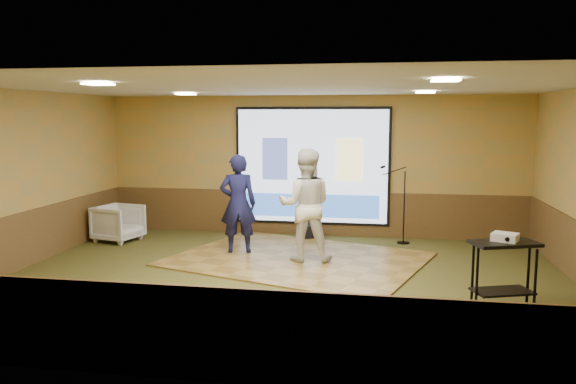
% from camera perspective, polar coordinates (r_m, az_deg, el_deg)
% --- Properties ---
extents(ground, '(9.00, 9.00, 0.00)m').
position_cam_1_polar(ground, '(8.93, -0.40, -8.92)').
color(ground, '#2E3C1B').
rests_on(ground, ground).
extents(room_shell, '(9.04, 7.04, 3.02)m').
position_cam_1_polar(room_shell, '(8.57, -0.42, 4.63)').
color(room_shell, '#A48944').
rests_on(room_shell, ground).
extents(wainscot_back, '(9.00, 0.04, 0.95)m').
position_cam_1_polar(wainscot_back, '(12.18, 2.45, -2.15)').
color(wainscot_back, '#543B1C').
rests_on(wainscot_back, ground).
extents(wainscot_front, '(9.00, 0.04, 0.95)m').
position_cam_1_polar(wainscot_front, '(5.56, -6.86, -14.25)').
color(wainscot_front, '#543B1C').
rests_on(wainscot_front, ground).
extents(wainscot_left, '(0.04, 7.00, 0.95)m').
position_cam_1_polar(wainscot_left, '(10.53, -25.25, -4.43)').
color(wainscot_left, '#543B1C').
rests_on(wainscot_left, ground).
extents(projector_screen, '(3.32, 0.06, 2.52)m').
position_cam_1_polar(projector_screen, '(12.00, 2.45, 2.52)').
color(projector_screen, black).
rests_on(projector_screen, room_shell).
extents(downlight_nw, '(0.32, 0.32, 0.02)m').
position_cam_1_polar(downlight_nw, '(10.88, -10.37, 9.76)').
color(downlight_nw, '#F8E9BA').
rests_on(downlight_nw, room_shell).
extents(downlight_ne, '(0.32, 0.32, 0.02)m').
position_cam_1_polar(downlight_ne, '(10.26, 13.78, 9.80)').
color(downlight_ne, '#F8E9BA').
rests_on(downlight_ne, room_shell).
extents(downlight_sw, '(0.32, 0.32, 0.02)m').
position_cam_1_polar(downlight_sw, '(7.86, -18.72, 10.35)').
color(downlight_sw, '#F8E9BA').
rests_on(downlight_sw, room_shell).
extents(downlight_se, '(0.32, 0.32, 0.02)m').
position_cam_1_polar(downlight_se, '(6.97, 15.72, 10.86)').
color(downlight_se, '#F8E9BA').
rests_on(downlight_se, room_shell).
extents(dance_floor, '(5.03, 4.39, 0.03)m').
position_cam_1_polar(dance_floor, '(10.14, 1.00, -6.81)').
color(dance_floor, olive).
rests_on(dance_floor, ground).
extents(player_left, '(0.75, 0.57, 1.84)m').
position_cam_1_polar(player_left, '(10.44, -5.09, -1.19)').
color(player_left, '#141540').
rests_on(player_left, dance_floor).
extents(player_right, '(1.04, 0.86, 1.97)m').
position_cam_1_polar(player_right, '(9.80, 1.77, -1.34)').
color(player_right, silver).
rests_on(player_right, dance_floor).
extents(av_table, '(0.86, 0.45, 0.91)m').
position_cam_1_polar(av_table, '(8.05, 21.07, -6.69)').
color(av_table, black).
rests_on(av_table, ground).
extents(projector, '(0.40, 0.37, 0.11)m').
position_cam_1_polar(projector, '(8.02, 21.18, -4.29)').
color(projector, white).
rests_on(projector, av_table).
extents(mic_stand, '(0.62, 0.25, 1.59)m').
position_cam_1_polar(mic_stand, '(11.57, 11.40, -2.72)').
color(mic_stand, black).
rests_on(mic_stand, ground).
extents(banquet_chair, '(1.00, 0.98, 0.75)m').
position_cam_1_polar(banquet_chair, '(12.06, -16.84, -3.05)').
color(banquet_chair, gray).
rests_on(banquet_chair, ground).
extents(duffel_bag, '(0.54, 0.44, 0.29)m').
position_cam_1_polar(duffel_bag, '(11.85, 2.20, -4.06)').
color(duffel_bag, black).
rests_on(duffel_bag, ground).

